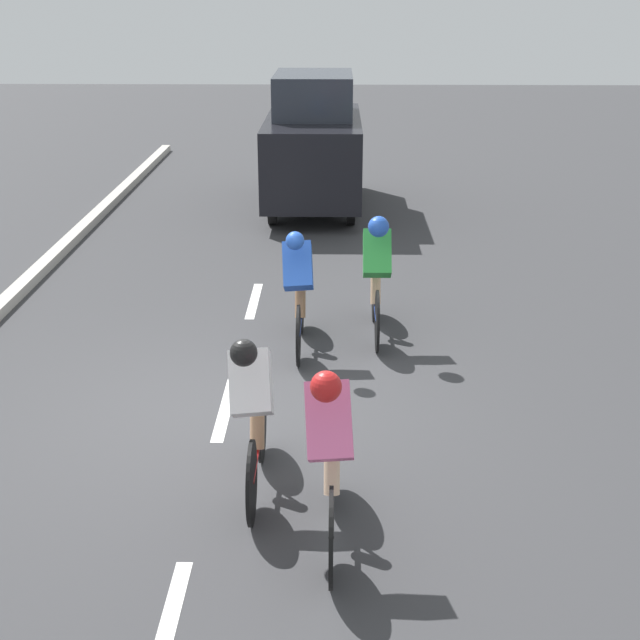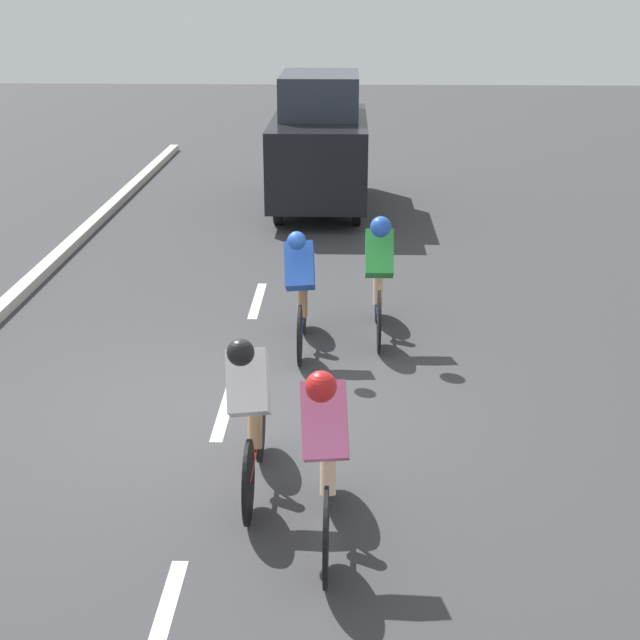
{
  "view_description": "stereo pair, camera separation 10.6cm",
  "coord_description": "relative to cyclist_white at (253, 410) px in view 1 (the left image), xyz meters",
  "views": [
    {
      "loc": [
        -1.09,
        7.84,
        3.96
      ],
      "look_at": [
        -0.94,
        -0.08,
        0.95
      ],
      "focal_mm": 50.0,
      "sensor_mm": 36.0,
      "label": 1
    },
    {
      "loc": [
        -1.2,
        7.83,
        3.96
      ],
      "look_at": [
        -0.94,
        -0.08,
        0.95
      ],
      "focal_mm": 50.0,
      "sensor_mm": 36.0,
      "label": 2
    }
  ],
  "objects": [
    {
      "name": "cyclist_green",
      "position": [
        -1.13,
        -3.48,
        0.05
      ],
      "size": [
        0.32,
        1.71,
        1.53
      ],
      "color": "black",
      "rests_on": "ground"
    },
    {
      "name": "cyclist_blue",
      "position": [
        -0.24,
        -3.06,
        -0.0
      ],
      "size": [
        0.36,
        1.66,
        1.47
      ],
      "color": "black",
      "rests_on": "ground"
    },
    {
      "name": "cyclist_white",
      "position": [
        0.0,
        0.0,
        0.0
      ],
      "size": [
        0.37,
        1.65,
        1.46
      ],
      "color": "black",
      "rests_on": "ground"
    },
    {
      "name": "support_car",
      "position": [
        -0.22,
        -9.98,
        0.43
      ],
      "size": [
        1.7,
        3.89,
        2.43
      ],
      "color": "black",
      "rests_on": "ground"
    },
    {
      "name": "lane_stripe_far",
      "position": [
        0.43,
        -4.73,
        -0.76
      ],
      "size": [
        0.12,
        1.4,
        0.01
      ],
      "primitive_type": "cube",
      "color": "white",
      "rests_on": "ground"
    },
    {
      "name": "lane_stripe_near",
      "position": [
        0.43,
        1.67,
        -0.76
      ],
      "size": [
        0.12,
        1.4,
        0.01
      ],
      "primitive_type": "cube",
      "color": "white",
      "rests_on": "ground"
    },
    {
      "name": "lane_stripe_mid",
      "position": [
        0.43,
        -1.53,
        -0.76
      ],
      "size": [
        0.12,
        1.4,
        0.01
      ],
      "primitive_type": "cube",
      "color": "white",
      "rests_on": "ground"
    },
    {
      "name": "ground_plane",
      "position": [
        0.43,
        -1.46,
        -0.76
      ],
      "size": [
        60.0,
        60.0,
        0.0
      ],
      "primitive_type": "plane",
      "color": "#38383A"
    },
    {
      "name": "cyclist_pink",
      "position": [
        -0.62,
        0.72,
        0.03
      ],
      "size": [
        0.36,
        1.72,
        1.53
      ],
      "color": "black",
      "rests_on": "ground"
    }
  ]
}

